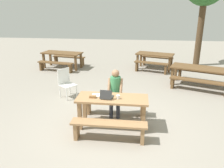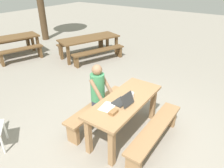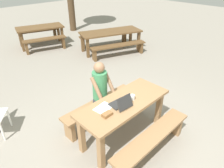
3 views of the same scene
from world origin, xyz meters
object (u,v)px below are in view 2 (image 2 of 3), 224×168
object	(u,v)px
laptop	(123,101)
person_seated	(99,91)
picnic_table_front	(125,106)
coffee_mug	(132,95)
small_pouch	(113,112)
picnic_table_rear	(14,40)
picnic_table_mid	(89,40)

from	to	relation	value
laptop	person_seated	size ratio (longest dim) A/B	0.25
picnic_table_front	coffee_mug	world-z (taller)	coffee_mug
small_pouch	picnic_table_rear	bearing A→B (deg)	72.21
laptop	small_pouch	size ratio (longest dim) A/B	2.08
picnic_table_front	coffee_mug	distance (m)	0.24
picnic_table_mid	picnic_table_rear	size ratio (longest dim) A/B	1.26
coffee_mug	picnic_table_rear	bearing A→B (deg)	77.96
picnic_table_mid	laptop	bearing A→B (deg)	-111.69
person_seated	small_pouch	bearing A→B (deg)	-125.79
picnic_table_rear	coffee_mug	bearing A→B (deg)	-85.48
picnic_table_rear	picnic_table_front	bearing A→B (deg)	-87.03
small_pouch	coffee_mug	size ratio (longest dim) A/B	1.72
laptop	small_pouch	world-z (taller)	laptop
laptop	person_seated	xyz separation A→B (m)	(0.14, 0.62, -0.08)
small_pouch	person_seated	size ratio (longest dim) A/B	0.12
picnic_table_front	picnic_table_mid	xyz separation A→B (m)	(2.87, 3.26, -0.01)
small_pouch	coffee_mug	distance (m)	0.60
laptop	picnic_table_mid	distance (m)	4.47
coffee_mug	picnic_table_rear	distance (m)	5.65
laptop	picnic_table_mid	bearing A→B (deg)	-127.26
laptop	picnic_table_mid	world-z (taller)	laptop
laptop	picnic_table_rear	world-z (taller)	laptop
coffee_mug	picnic_table_mid	xyz separation A→B (m)	(2.73, 3.32, -0.19)
laptop	coffee_mug	bearing A→B (deg)	-176.94
small_pouch	picnic_table_rear	xyz separation A→B (m)	(1.78, 5.54, -0.17)
coffee_mug	person_seated	distance (m)	0.65
picnic_table_mid	picnic_table_rear	world-z (taller)	picnic_table_rear
coffee_mug	person_seated	world-z (taller)	person_seated
coffee_mug	picnic_table_mid	distance (m)	4.30
coffee_mug	picnic_table_mid	size ratio (longest dim) A/B	0.04
small_pouch	coffee_mug	xyz separation A→B (m)	(0.60, 0.01, 0.02)
picnic_table_mid	person_seated	bearing A→B (deg)	-116.33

